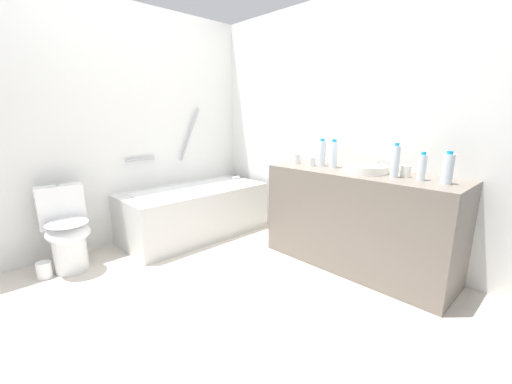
{
  "coord_description": "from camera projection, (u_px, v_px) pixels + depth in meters",
  "views": [
    {
      "loc": [
        -1.26,
        -1.78,
        1.27
      ],
      "look_at": [
        0.67,
        0.21,
        0.6
      ],
      "focal_mm": 22.49,
      "sensor_mm": 36.0,
      "label": 1
    }
  ],
  "objects": [
    {
      "name": "ground_plane",
      "position": [
        211.0,
        290.0,
        2.39
      ],
      "size": [
        3.82,
        3.82,
        0.0
      ],
      "primitive_type": "plane",
      "color": "beige"
    },
    {
      "name": "wall_back_tiled",
      "position": [
        119.0,
        127.0,
        3.13
      ],
      "size": [
        3.22,
        0.1,
        2.31
      ],
      "primitive_type": "cube",
      "color": "silver",
      "rests_on": "ground_plane"
    },
    {
      "name": "wall_right_mirror",
      "position": [
        330.0,
        127.0,
        3.11
      ],
      "size": [
        0.1,
        3.2,
        2.31
      ],
      "primitive_type": "cube",
      "color": "silver",
      "rests_on": "ground_plane"
    },
    {
      "name": "bathtub",
      "position": [
        195.0,
        210.0,
        3.44
      ],
      "size": [
        1.51,
        0.7,
        1.35
      ],
      "color": "silver",
      "rests_on": "ground_plane"
    },
    {
      "name": "toilet",
      "position": [
        67.0,
        231.0,
        2.65
      ],
      "size": [
        0.38,
        0.5,
        0.71
      ],
      "rotation": [
        0.0,
        0.0,
        -1.67
      ],
      "color": "white",
      "rests_on": "ground_plane"
    },
    {
      "name": "vanity_counter",
      "position": [
        358.0,
        220.0,
        2.69
      ],
      "size": [
        0.55,
        1.55,
        0.82
      ],
      "primitive_type": "cube",
      "color": "#6B6056",
      "rests_on": "ground_plane"
    },
    {
      "name": "sink_basin",
      "position": [
        365.0,
        169.0,
        2.57
      ],
      "size": [
        0.35,
        0.35,
        0.06
      ],
      "primitive_type": "cylinder",
      "color": "white",
      "rests_on": "vanity_counter"
    },
    {
      "name": "sink_faucet",
      "position": [
        377.0,
        166.0,
        2.7
      ],
      "size": [
        0.12,
        0.15,
        0.07
      ],
      "color": "#A6A6AB",
      "rests_on": "vanity_counter"
    },
    {
      "name": "water_bottle_0",
      "position": [
        395.0,
        161.0,
        2.35
      ],
      "size": [
        0.06,
        0.06,
        0.25
      ],
      "color": "silver",
      "rests_on": "vanity_counter"
    },
    {
      "name": "water_bottle_1",
      "position": [
        334.0,
        154.0,
        2.78
      ],
      "size": [
        0.07,
        0.07,
        0.25
      ],
      "color": "silver",
      "rests_on": "vanity_counter"
    },
    {
      "name": "water_bottle_2",
      "position": [
        322.0,
        153.0,
        2.87
      ],
      "size": [
        0.07,
        0.07,
        0.24
      ],
      "color": "silver",
      "rests_on": "vanity_counter"
    },
    {
      "name": "water_bottle_3",
      "position": [
        422.0,
        167.0,
        2.25
      ],
      "size": [
        0.06,
        0.06,
        0.2
      ],
      "color": "silver",
      "rests_on": "vanity_counter"
    },
    {
      "name": "water_bottle_4",
      "position": [
        448.0,
        169.0,
        2.12
      ],
      "size": [
        0.07,
        0.07,
        0.22
      ],
      "color": "silver",
      "rests_on": "vanity_counter"
    },
    {
      "name": "drinking_glass_0",
      "position": [
        311.0,
        161.0,
        2.9
      ],
      "size": [
        0.07,
        0.07,
        0.08
      ],
      "primitive_type": "cylinder",
      "color": "white",
      "rests_on": "vanity_counter"
    },
    {
      "name": "drinking_glass_1",
      "position": [
        297.0,
        159.0,
        3.03
      ],
      "size": [
        0.07,
        0.07,
        0.09
      ],
      "primitive_type": "cylinder",
      "color": "white",
      "rests_on": "vanity_counter"
    },
    {
      "name": "drinking_glass_2",
      "position": [
        406.0,
        171.0,
        2.38
      ],
      "size": [
        0.07,
        0.07,
        0.09
      ],
      "primitive_type": "cylinder",
      "color": "white",
      "rests_on": "vanity_counter"
    },
    {
      "name": "toilet_paper_roll",
      "position": [
        44.0,
        270.0,
        2.56
      ],
      "size": [
        0.11,
        0.11,
        0.13
      ],
      "primitive_type": "cylinder",
      "color": "white",
      "rests_on": "ground_plane"
    }
  ]
}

